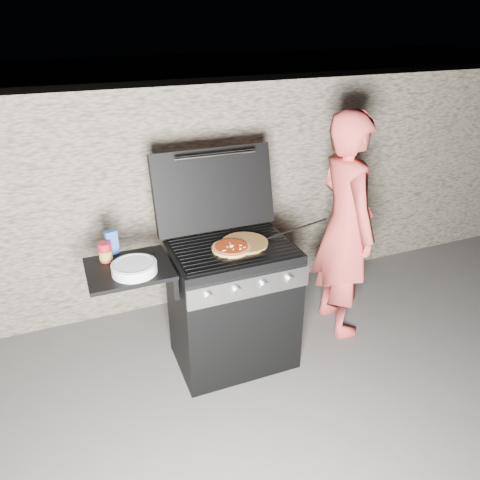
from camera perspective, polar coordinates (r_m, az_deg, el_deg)
name	(u,v)px	position (r m, az deg, el deg)	size (l,w,h in m)	color
ground	(234,357)	(3.53, -0.78, -14.08)	(50.00, 50.00, 0.00)	#555350
stone_wall	(188,195)	(3.94, -6.40, 5.52)	(8.00, 0.35, 1.80)	gray
gas_grill	(199,313)	(3.19, -5.07, -8.88)	(1.34, 0.79, 0.91)	black
pizza_topped	(231,247)	(2.98, -1.06, -0.91)	(0.25, 0.25, 0.03)	gold
pizza_plain	(245,243)	(3.05, 0.57, -0.35)	(0.31, 0.31, 0.02)	#C38B3E
sauce_jar	(105,252)	(2.96, -16.10, -1.39)	(0.08, 0.08, 0.12)	maroon
blue_carton	(112,243)	(3.03, -15.36, -0.30)	(0.07, 0.04, 0.16)	#284A9F
plate_stack	(134,268)	(2.80, -12.77, -3.35)	(0.26, 0.26, 0.06)	silver
person	(345,227)	(3.52, 12.67, 1.57)	(0.62, 0.41, 1.71)	#D5463E
tongs	(294,229)	(3.17, 6.60, 1.33)	(0.01, 0.01, 0.49)	black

